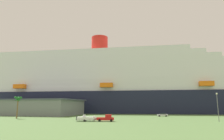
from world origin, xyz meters
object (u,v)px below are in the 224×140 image
pickup_truck (106,118)px  street_lamp (217,103)px  small_boat_on_trailer (88,118)px  parked_car_silver_sedan (163,115)px  palm_tree (18,101)px  cruise_ship (152,88)px

pickup_truck → street_lamp: bearing=8.7°
small_boat_on_trailer → parked_car_silver_sedan: (25.65, 35.79, -0.13)m
street_lamp → parked_car_silver_sedan: 33.78m
small_boat_on_trailer → palm_tree: (-32.73, 9.16, 6.18)m
parked_car_silver_sedan → palm_tree: bearing=-155.5°
parked_car_silver_sedan → pickup_truck: bearing=-119.7°
parked_car_silver_sedan → cruise_ship: bearing=95.8°
pickup_truck → palm_tree: size_ratio=0.66×
small_boat_on_trailer → palm_tree: size_ratio=0.88×
small_boat_on_trailer → parked_car_silver_sedan: size_ratio=1.59×
pickup_truck → small_boat_on_trailer: 5.89m
cruise_ship → palm_tree: size_ratio=34.01×
pickup_truck → small_boat_on_trailer: size_ratio=0.75×
street_lamp → palm_tree: bearing=177.9°
cruise_ship → street_lamp: cruise_ship is taller
street_lamp → parked_car_silver_sedan: size_ratio=1.89×
small_boat_on_trailer → parked_car_silver_sedan: small_boat_on_trailer is taller
pickup_truck → parked_car_silver_sedan: bearing=60.3°
pickup_truck → street_lamp: size_ratio=0.63×
pickup_truck → street_lamp: street_lamp is taller
pickup_truck → palm_tree: bearing=168.0°
palm_tree → parked_car_silver_sedan: 64.47m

